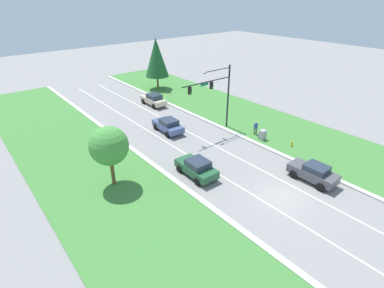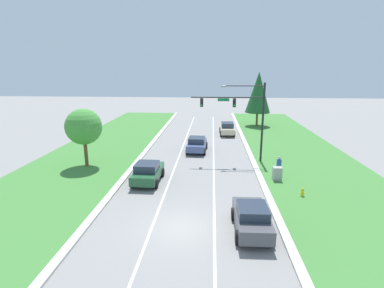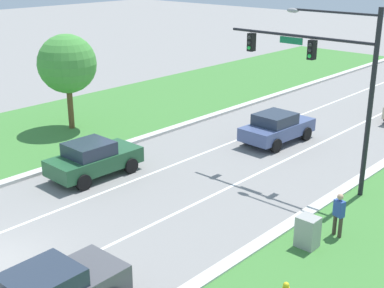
# 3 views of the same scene
# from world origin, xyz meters

# --- Properties ---
(traffic_signal_mast) EXTENTS (6.94, 0.41, 7.64)m
(traffic_signal_mast) POSITION_xyz_m (4.40, 13.02, 5.07)
(traffic_signal_mast) COLOR black
(traffic_signal_mast) RESTS_ON ground_plane
(slate_blue_sedan) EXTENTS (2.28, 4.45, 1.63)m
(slate_blue_sedan) POSITION_xyz_m (-0.03, 16.41, 0.84)
(slate_blue_sedan) COLOR #475684
(slate_blue_sedan) RESTS_ON ground_plane
(forest_sedan) EXTENTS (2.18, 4.27, 1.65)m
(forest_sedan) POSITION_xyz_m (-3.52, 6.98, 0.84)
(forest_sedan) COLOR #235633
(forest_sedan) RESTS_ON ground_plane
(utility_cabinet) EXTENTS (0.70, 0.60, 1.17)m
(utility_cabinet) POSITION_xyz_m (6.91, 7.89, 0.59)
(utility_cabinet) COLOR #9E9E99
(utility_cabinet) RESTS_ON ground_plane
(pedestrian) EXTENTS (0.43, 0.32, 1.69)m
(pedestrian) POSITION_xyz_m (7.32, 9.25, 0.94)
(pedestrian) COLOR #42382D
(pedestrian) RESTS_ON ground_plane
(oak_near_left_tree) EXTENTS (3.26, 3.26, 5.43)m
(oak_near_left_tree) POSITION_xyz_m (-10.01, 10.43, 3.78)
(oak_near_left_tree) COLOR brown
(oak_near_left_tree) RESTS_ON ground_plane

